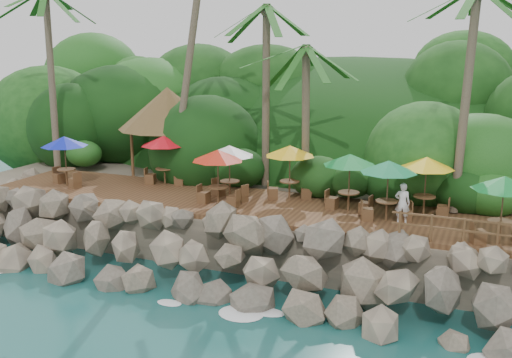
% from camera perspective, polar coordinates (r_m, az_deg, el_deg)
% --- Properties ---
extents(ground, '(140.00, 140.00, 0.00)m').
position_cam_1_polar(ground, '(22.08, -6.12, -11.94)').
color(ground, '#19514F').
rests_on(ground, ground).
extents(land_base, '(32.00, 25.20, 2.10)m').
position_cam_1_polar(land_base, '(35.84, 6.15, -0.31)').
color(land_base, gray).
rests_on(land_base, ground).
extents(jungle_hill, '(44.80, 28.00, 15.40)m').
position_cam_1_polar(jungle_hill, '(43.14, 8.96, 0.47)').
color(jungle_hill, '#143811').
rests_on(jungle_hill, ground).
extents(seawall, '(29.00, 4.00, 2.30)m').
position_cam_1_polar(seawall, '(23.27, -3.82, -7.48)').
color(seawall, gray).
rests_on(seawall, ground).
extents(terrace, '(26.00, 5.00, 0.20)m').
position_cam_1_polar(terrace, '(26.40, 0.00, -2.54)').
color(terrace, brown).
rests_on(terrace, land_base).
extents(jungle_foliage, '(44.00, 16.00, 12.00)m').
position_cam_1_polar(jungle_foliage, '(35.17, 5.64, -2.32)').
color(jungle_foliage, '#143811').
rests_on(jungle_foliage, ground).
extents(foam_line, '(25.20, 0.80, 0.06)m').
position_cam_1_polar(foam_line, '(22.31, -5.75, -11.58)').
color(foam_line, white).
rests_on(foam_line, ground).
extents(palapa, '(5.24, 5.24, 4.60)m').
position_cam_1_polar(palapa, '(32.14, -8.38, 6.67)').
color(palapa, brown).
rests_on(palapa, ground).
extents(dining_clusters, '(22.12, 5.38, 2.44)m').
position_cam_1_polar(dining_clusters, '(25.65, 2.31, 1.87)').
color(dining_clusters, brown).
rests_on(dining_clusters, terrace).
extents(waiter, '(0.63, 0.45, 1.62)m').
position_cam_1_polar(waiter, '(24.06, 13.73, -2.23)').
color(waiter, white).
rests_on(waiter, terrace).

